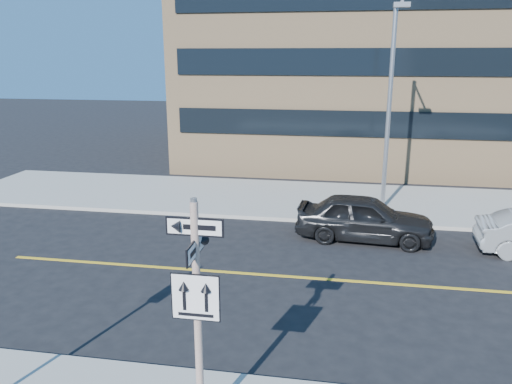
# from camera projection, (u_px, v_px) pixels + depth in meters

# --- Properties ---
(ground) EXTENTS (120.00, 120.00, 0.00)m
(ground) POSITION_uv_depth(u_px,v_px,m) (232.00, 350.00, 11.02)
(ground) COLOR black
(ground) RESTS_ON ground
(sign_pole) EXTENTS (0.92, 0.92, 4.06)m
(sign_pole) POSITION_uv_depth(u_px,v_px,m) (197.00, 305.00, 7.98)
(sign_pole) COLOR silver
(sign_pole) RESTS_ON near_sidewalk
(parked_car_a) EXTENTS (2.27, 4.86, 1.61)m
(parked_car_a) POSITION_uv_depth(u_px,v_px,m) (364.00, 218.00, 17.47)
(parked_car_a) COLOR black
(parked_car_a) RESTS_ON ground
(streetlight_a) EXTENTS (0.55, 2.25, 8.00)m
(streetlight_a) POSITION_uv_depth(u_px,v_px,m) (390.00, 97.00, 19.34)
(streetlight_a) COLOR gray
(streetlight_a) RESTS_ON far_sidewalk
(building_brick) EXTENTS (18.00, 18.00, 18.00)m
(building_brick) POSITION_uv_depth(u_px,v_px,m) (343.00, 12.00, 32.09)
(building_brick) COLOR tan
(building_brick) RESTS_ON ground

